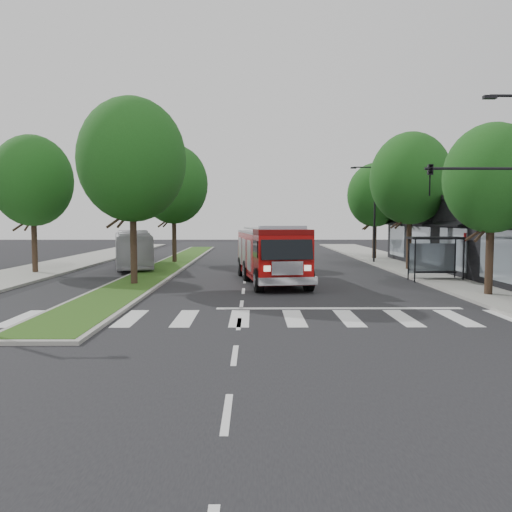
{
  "coord_description": "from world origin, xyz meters",
  "views": [
    {
      "loc": [
        0.49,
        -21.06,
        3.61
      ],
      "look_at": [
        0.64,
        3.83,
        1.8
      ],
      "focal_mm": 35.0,
      "sensor_mm": 36.0,
      "label": 1
    }
  ],
  "objects": [
    {
      "name": "streetlight_right_far",
      "position": [
        10.35,
        20.0,
        4.48
      ],
      "size": [
        2.11,
        0.2,
        8.0
      ],
      "color": "black",
      "rests_on": "ground"
    },
    {
      "name": "city_bus",
      "position": [
        -8.55,
        16.25,
        1.42
      ],
      "size": [
        5.05,
        10.45,
        2.84
      ],
      "primitive_type": "imported",
      "rotation": [
        0.0,
        0.0,
        0.27
      ],
      "color": "#B4B4B8",
      "rests_on": "ground"
    },
    {
      "name": "sidewalk_left",
      "position": [
        -14.5,
        10.0,
        0.07
      ],
      "size": [
        5.0,
        80.0,
        0.15
      ],
      "primitive_type": "cube",
      "color": "gray",
      "rests_on": "ground"
    },
    {
      "name": "fire_engine",
      "position": [
        1.52,
        7.41,
        1.59
      ],
      "size": [
        4.14,
        9.85,
        3.31
      ],
      "rotation": [
        0.0,
        0.0,
        0.14
      ],
      "color": "#5A0504",
      "rests_on": "ground"
    },
    {
      "name": "tree_left_mid",
      "position": [
        -14.0,
        12.0,
        6.16
      ],
      "size": [
        5.2,
        5.2,
        9.16
      ],
      "color": "black",
      "rests_on": "ground"
    },
    {
      "name": "tree_right_mid",
      "position": [
        11.5,
        14.0,
        6.49
      ],
      "size": [
        5.6,
        5.6,
        9.72
      ],
      "color": "black",
      "rests_on": "ground"
    },
    {
      "name": "tree_median_near",
      "position": [
        -6.0,
        6.0,
        6.81
      ],
      "size": [
        5.8,
        5.8,
        10.16
      ],
      "color": "black",
      "rests_on": "ground"
    },
    {
      "name": "tree_median_far",
      "position": [
        -6.0,
        20.0,
        6.49
      ],
      "size": [
        5.6,
        5.6,
        9.72
      ],
      "color": "black",
      "rests_on": "ground"
    },
    {
      "name": "tree_right_far",
      "position": [
        11.5,
        24.0,
        5.84
      ],
      "size": [
        5.0,
        5.0,
        8.73
      ],
      "color": "black",
      "rests_on": "ground"
    },
    {
      "name": "ground",
      "position": [
        0.0,
        0.0,
        0.0
      ],
      "size": [
        140.0,
        140.0,
        0.0
      ],
      "primitive_type": "plane",
      "color": "black",
      "rests_on": "ground"
    },
    {
      "name": "bus_shelter",
      "position": [
        11.2,
        8.15,
        2.04
      ],
      "size": [
        3.2,
        1.6,
        2.61
      ],
      "color": "black",
      "rests_on": "ground"
    },
    {
      "name": "sidewalk_right",
      "position": [
        12.5,
        10.0,
        0.07
      ],
      "size": [
        5.0,
        80.0,
        0.15
      ],
      "primitive_type": "cube",
      "color": "gray",
      "rests_on": "ground"
    },
    {
      "name": "median",
      "position": [
        -6.0,
        18.0,
        0.08
      ],
      "size": [
        3.0,
        50.0,
        0.15
      ],
      "color": "gray",
      "rests_on": "ground"
    },
    {
      "name": "tree_right_near",
      "position": [
        11.5,
        2.0,
        5.51
      ],
      "size": [
        4.4,
        4.4,
        8.05
      ],
      "color": "black",
      "rests_on": "ground"
    }
  ]
}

